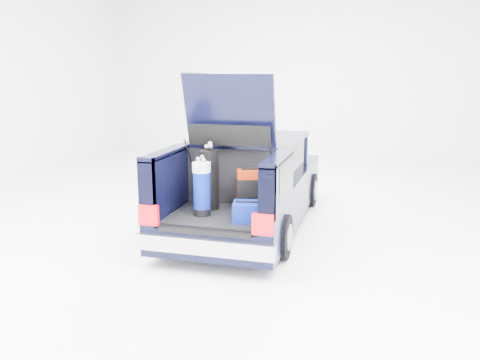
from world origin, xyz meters
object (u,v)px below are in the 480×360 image
(car, at_px, (250,184))
(red_suitcase, at_px, (249,189))
(blue_duffel, at_px, (253,212))
(black_golf_bag, at_px, (210,179))
(blue_golf_bag, at_px, (202,188))

(car, relative_size, red_suitcase, 8.06)
(red_suitcase, distance_m, blue_duffel, 0.64)
(black_golf_bag, xyz_separation_m, blue_duffel, (0.73, -0.41, -0.30))
(blue_golf_bag, xyz_separation_m, blue_duffel, (0.73, -0.09, -0.24))
(car, relative_size, blue_duffel, 8.19)
(car, relative_size, blue_golf_bag, 5.72)
(red_suitcase, distance_m, black_golf_bag, 0.58)
(black_golf_bag, height_order, blue_duffel, black_golf_bag)
(red_suitcase, height_order, blue_golf_bag, blue_golf_bag)
(black_golf_bag, bearing_deg, blue_duffel, -31.79)
(car, xyz_separation_m, black_golf_bag, (-0.23, -1.37, 0.35))
(blue_golf_bag, bearing_deg, blue_duffel, -1.56)
(red_suitcase, height_order, black_golf_bag, black_golf_bag)
(car, bearing_deg, red_suitcase, -75.86)
(car, relative_size, black_golf_bag, 4.98)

